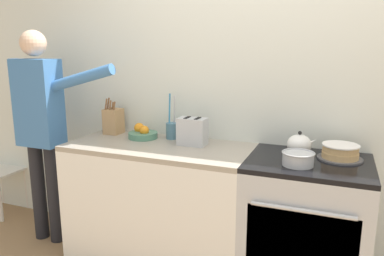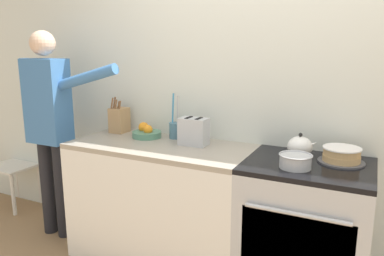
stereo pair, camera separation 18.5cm
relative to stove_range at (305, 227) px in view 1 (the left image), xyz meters
name	(u,v)px [view 1 (the left image)]	position (x,y,z in m)	size (l,w,h in m)	color
wall_back	(268,86)	(-0.33, 0.33, 0.86)	(8.00, 0.04, 2.60)	silver
counter_cabinet	(160,203)	(-1.03, 0.00, 0.00)	(1.31, 0.62, 0.89)	white
stove_range	(305,227)	(0.00, 0.00, 0.00)	(0.74, 0.65, 0.89)	#B7BABF
layer_cake	(340,152)	(0.17, 0.10, 0.49)	(0.27, 0.27, 0.09)	#4C4C51
tea_kettle	(299,145)	(-0.07, 0.12, 0.51)	(0.19, 0.16, 0.16)	white
mixing_bowl	(298,159)	(-0.06, -0.12, 0.49)	(0.19, 0.19, 0.08)	#B7BABF
knife_block	(113,121)	(-1.52, 0.19, 0.55)	(0.12, 0.14, 0.29)	tan
utensil_crock	(172,129)	(-1.02, 0.20, 0.51)	(0.09, 0.09, 0.34)	#477084
fruit_bowl	(143,133)	(-1.23, 0.14, 0.48)	(0.22, 0.22, 0.11)	#4C7F66
toaster	(192,132)	(-0.81, 0.09, 0.54)	(0.21, 0.13, 0.20)	#B7BABF
person_baker	(41,119)	(-2.01, -0.08, 0.57)	(0.94, 0.20, 1.69)	black
dining_chair	(6,162)	(-2.82, 0.25, 0.03)	(0.40, 0.40, 0.83)	silver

